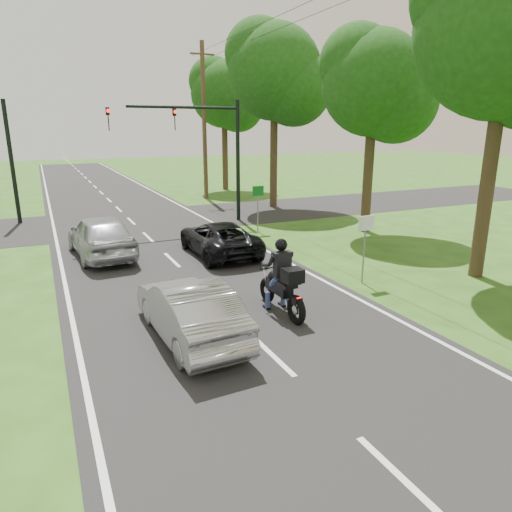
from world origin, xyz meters
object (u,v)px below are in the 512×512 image
(silver_sedan, at_px, (190,310))
(silver_suv, at_px, (101,235))
(motorcycle_rider, at_px, (283,284))
(traffic_signal, at_px, (202,139))
(dark_suv, at_px, (219,238))
(sign_green, at_px, (258,198))
(utility_pole_far, at_px, (204,122))
(sign_white, at_px, (366,233))

(silver_sedan, height_order, silver_suv, silver_suv)
(motorcycle_rider, relative_size, traffic_signal, 0.36)
(dark_suv, height_order, sign_green, sign_green)
(dark_suv, bearing_deg, utility_pole_far, -106.81)
(dark_suv, xyz_separation_m, sign_green, (3.05, 2.95, 0.96))
(silver_sedan, bearing_deg, motorcycle_rider, -173.65)
(traffic_signal, bearing_deg, silver_suv, -141.73)
(silver_suv, distance_m, sign_green, 7.30)
(traffic_signal, bearing_deg, sign_white, -82.95)
(traffic_signal, relative_size, utility_pole_far, 0.64)
(traffic_signal, bearing_deg, motorcycle_rider, -99.61)
(silver_suv, bearing_deg, utility_pole_far, -128.73)
(traffic_signal, relative_size, sign_green, 3.00)
(silver_suv, height_order, traffic_signal, traffic_signal)
(utility_pole_far, bearing_deg, sign_green, -96.73)
(silver_sedan, xyz_separation_m, silver_suv, (-0.92, 8.09, 0.12))
(sign_white, bearing_deg, utility_pole_far, 85.49)
(dark_suv, xyz_separation_m, silver_suv, (-4.07, 1.58, 0.17))
(silver_sedan, distance_m, utility_pole_far, 22.25)
(dark_suv, height_order, utility_pole_far, utility_pole_far)
(silver_sedan, height_order, traffic_signal, traffic_signal)
(motorcycle_rider, xyz_separation_m, silver_suv, (-3.52, 7.68, 0.02))
(motorcycle_rider, xyz_separation_m, silver_sedan, (-2.60, -0.40, -0.09))
(traffic_signal, distance_m, utility_pole_far, 8.55)
(dark_suv, distance_m, sign_white, 5.87)
(silver_suv, bearing_deg, sign_white, 131.75)
(silver_sedan, xyz_separation_m, sign_green, (6.21, 9.46, 0.90))
(silver_sedan, bearing_deg, sign_white, -168.77)
(dark_suv, bearing_deg, sign_green, -135.44)
(sign_white, distance_m, sign_green, 8.00)
(silver_suv, xyz_separation_m, sign_white, (6.93, -6.63, 0.79))
(dark_suv, height_order, traffic_signal, traffic_signal)
(silver_sedan, xyz_separation_m, traffic_signal, (4.64, 12.47, 3.44))
(dark_suv, xyz_separation_m, silver_sedan, (-3.15, -6.50, 0.05))
(traffic_signal, xyz_separation_m, utility_pole_far, (2.86, 8.00, 0.95))
(motorcycle_rider, distance_m, utility_pole_far, 21.11)
(silver_sedan, xyz_separation_m, sign_white, (6.01, 1.46, 0.90))
(utility_pole_far, height_order, sign_white, utility_pole_far)
(utility_pole_far, xyz_separation_m, sign_white, (-1.50, -19.02, -3.49))
(motorcycle_rider, distance_m, traffic_signal, 12.69)
(motorcycle_rider, relative_size, sign_white, 1.09)
(dark_suv, xyz_separation_m, utility_pole_far, (4.35, 13.97, 4.44))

